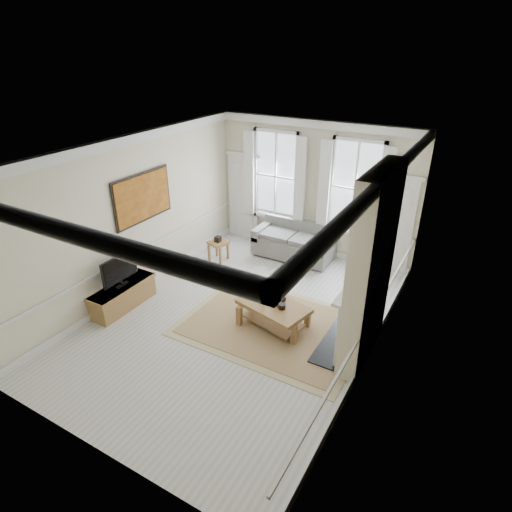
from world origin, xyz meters
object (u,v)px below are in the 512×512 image
Objects in this scene: side_table at (218,245)px; tv_stand at (123,296)px; sofa at (295,243)px; coffee_table at (274,308)px.

tv_stand is at bearing -100.60° from side_table.
side_table is 2.82m from tv_stand.
sofa is at bearing 36.53° from side_table.
sofa is 3.75× the size of side_table.
sofa reaches higher than coffee_table.
side_table is 0.37× the size of tv_stand.
side_table is at bearing 79.40° from tv_stand.
tv_stand is (-0.52, -2.77, -0.15)m from side_table.
coffee_table is 1.02× the size of tv_stand.
coffee_table is at bearing -35.73° from side_table.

